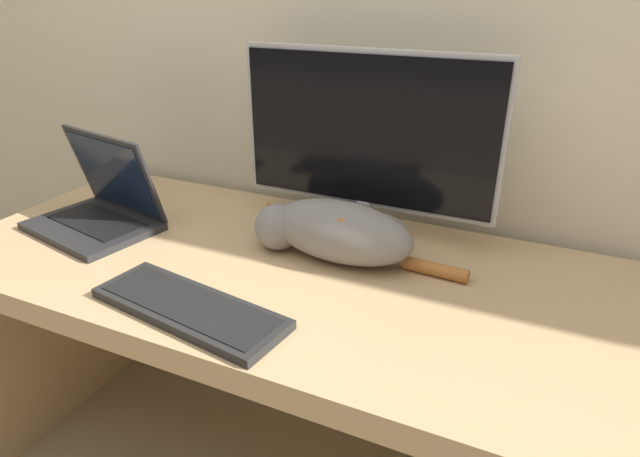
{
  "coord_description": "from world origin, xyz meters",
  "views": [
    {
      "loc": [
        0.57,
        -0.62,
        1.35
      ],
      "look_at": [
        0.13,
        0.34,
        0.86
      ],
      "focal_mm": 30.0,
      "sensor_mm": 36.0,
      "label": 1
    }
  ],
  "objects_px": {
    "external_keyboard": "(189,308)",
    "cat": "(332,230)",
    "laptop": "(100,209)",
    "monitor": "(367,146)"
  },
  "relations": [
    {
      "from": "laptop",
      "to": "external_keyboard",
      "type": "height_order",
      "value": "laptop"
    },
    {
      "from": "external_keyboard",
      "to": "laptop",
      "type": "bearing_deg",
      "value": 161.57
    },
    {
      "from": "laptop",
      "to": "monitor",
      "type": "bearing_deg",
      "value": 32.12
    },
    {
      "from": "external_keyboard",
      "to": "cat",
      "type": "bearing_deg",
      "value": 71.85
    },
    {
      "from": "monitor",
      "to": "laptop",
      "type": "xyz_separation_m",
      "value": [
        -0.68,
        -0.25,
        -0.19
      ]
    },
    {
      "from": "external_keyboard",
      "to": "cat",
      "type": "height_order",
      "value": "cat"
    },
    {
      "from": "monitor",
      "to": "cat",
      "type": "height_order",
      "value": "monitor"
    },
    {
      "from": "cat",
      "to": "laptop",
      "type": "bearing_deg",
      "value": -168.28
    },
    {
      "from": "cat",
      "to": "monitor",
      "type": "bearing_deg",
      "value": 84.64
    },
    {
      "from": "monitor",
      "to": "laptop",
      "type": "relative_size",
      "value": 1.77
    }
  ]
}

